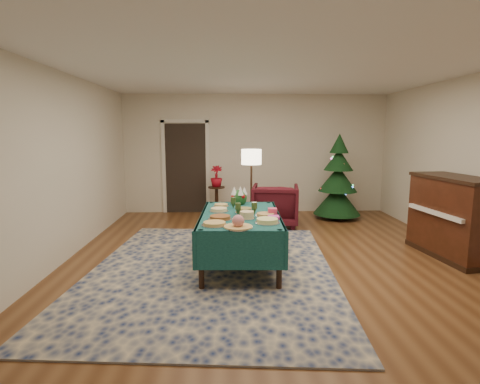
{
  "coord_description": "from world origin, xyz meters",
  "views": [
    {
      "loc": [
        -0.67,
        -5.13,
        1.83
      ],
      "look_at": [
        -0.46,
        0.62,
        0.92
      ],
      "focal_mm": 28.0,
      "sensor_mm": 36.0,
      "label": 1
    }
  ],
  "objects_px": {
    "christmas_tree": "(338,181)",
    "piano": "(453,218)",
    "gift_box": "(272,212)",
    "floor_lamp": "(251,162)",
    "buffet_table": "(240,224)",
    "side_table": "(217,202)",
    "potted_plant": "(216,181)",
    "armchair": "(275,203)"
  },
  "relations": [
    {
      "from": "christmas_tree",
      "to": "piano",
      "type": "height_order",
      "value": "christmas_tree"
    },
    {
      "from": "gift_box",
      "to": "floor_lamp",
      "type": "height_order",
      "value": "floor_lamp"
    },
    {
      "from": "buffet_table",
      "to": "christmas_tree",
      "type": "xyz_separation_m",
      "value": [
        2.21,
        2.85,
        0.23
      ]
    },
    {
      "from": "side_table",
      "to": "potted_plant",
      "type": "distance_m",
      "value": 0.47
    },
    {
      "from": "floor_lamp",
      "to": "potted_plant",
      "type": "relative_size",
      "value": 3.31
    },
    {
      "from": "buffet_table",
      "to": "side_table",
      "type": "xyz_separation_m",
      "value": [
        -0.41,
        3.14,
        -0.26
      ]
    },
    {
      "from": "floor_lamp",
      "to": "buffet_table",
      "type": "bearing_deg",
      "value": -98.39
    },
    {
      "from": "buffet_table",
      "to": "armchair",
      "type": "relative_size",
      "value": 2.1
    },
    {
      "from": "armchair",
      "to": "potted_plant",
      "type": "relative_size",
      "value": 1.96
    },
    {
      "from": "gift_box",
      "to": "floor_lamp",
      "type": "bearing_deg",
      "value": 94.51
    },
    {
      "from": "armchair",
      "to": "buffet_table",
      "type": "bearing_deg",
      "value": 79.52
    },
    {
      "from": "gift_box",
      "to": "armchair",
      "type": "xyz_separation_m",
      "value": [
        0.35,
        2.33,
        -0.32
      ]
    },
    {
      "from": "floor_lamp",
      "to": "christmas_tree",
      "type": "bearing_deg",
      "value": 26.57
    },
    {
      "from": "christmas_tree",
      "to": "piano",
      "type": "xyz_separation_m",
      "value": [
        0.96,
        -2.59,
        -0.23
      ]
    },
    {
      "from": "buffet_table",
      "to": "piano",
      "type": "xyz_separation_m",
      "value": [
        3.17,
        0.26,
        0.01
      ]
    },
    {
      "from": "buffet_table",
      "to": "potted_plant",
      "type": "height_order",
      "value": "potted_plant"
    },
    {
      "from": "gift_box",
      "to": "christmas_tree",
      "type": "bearing_deg",
      "value": 58.94
    },
    {
      "from": "side_table",
      "to": "christmas_tree",
      "type": "height_order",
      "value": "christmas_tree"
    },
    {
      "from": "potted_plant",
      "to": "piano",
      "type": "height_order",
      "value": "piano"
    },
    {
      "from": "buffet_table",
      "to": "armchair",
      "type": "bearing_deg",
      "value": 70.81
    },
    {
      "from": "christmas_tree",
      "to": "gift_box",
      "type": "bearing_deg",
      "value": -121.06
    },
    {
      "from": "side_table",
      "to": "gift_box",
      "type": "bearing_deg",
      "value": -75.42
    },
    {
      "from": "floor_lamp",
      "to": "side_table",
      "type": "distance_m",
      "value": 1.73
    },
    {
      "from": "side_table",
      "to": "christmas_tree",
      "type": "distance_m",
      "value": 2.68
    },
    {
      "from": "buffet_table",
      "to": "piano",
      "type": "relative_size",
      "value": 1.31
    },
    {
      "from": "floor_lamp",
      "to": "christmas_tree",
      "type": "distance_m",
      "value": 2.21
    },
    {
      "from": "gift_box",
      "to": "piano",
      "type": "xyz_separation_m",
      "value": [
        2.73,
        0.35,
        -0.19
      ]
    },
    {
      "from": "buffet_table",
      "to": "christmas_tree",
      "type": "height_order",
      "value": "christmas_tree"
    },
    {
      "from": "buffet_table",
      "to": "armchair",
      "type": "height_order",
      "value": "armchair"
    },
    {
      "from": "floor_lamp",
      "to": "piano",
      "type": "xyz_separation_m",
      "value": [
        2.89,
        -1.63,
        -0.71
      ]
    },
    {
      "from": "potted_plant",
      "to": "piano",
      "type": "relative_size",
      "value": 0.32
    },
    {
      "from": "side_table",
      "to": "floor_lamp",
      "type": "bearing_deg",
      "value": -61.39
    },
    {
      "from": "buffet_table",
      "to": "gift_box",
      "type": "relative_size",
      "value": 16.4
    },
    {
      "from": "gift_box",
      "to": "armchair",
      "type": "height_order",
      "value": "armchair"
    },
    {
      "from": "buffet_table",
      "to": "piano",
      "type": "bearing_deg",
      "value": 4.6
    },
    {
      "from": "side_table",
      "to": "potted_plant",
      "type": "bearing_deg",
      "value": 180.0
    },
    {
      "from": "christmas_tree",
      "to": "floor_lamp",
      "type": "bearing_deg",
      "value": -153.43
    },
    {
      "from": "gift_box",
      "to": "side_table",
      "type": "xyz_separation_m",
      "value": [
        -0.84,
        3.23,
        -0.46
      ]
    },
    {
      "from": "gift_box",
      "to": "armchair",
      "type": "relative_size",
      "value": 0.13
    },
    {
      "from": "floor_lamp",
      "to": "potted_plant",
      "type": "distance_m",
      "value": 1.52
    },
    {
      "from": "gift_box",
      "to": "buffet_table",
      "type": "bearing_deg",
      "value": 168.0
    },
    {
      "from": "armchair",
      "to": "christmas_tree",
      "type": "xyz_separation_m",
      "value": [
        1.43,
        0.61,
        0.36
      ]
    }
  ]
}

